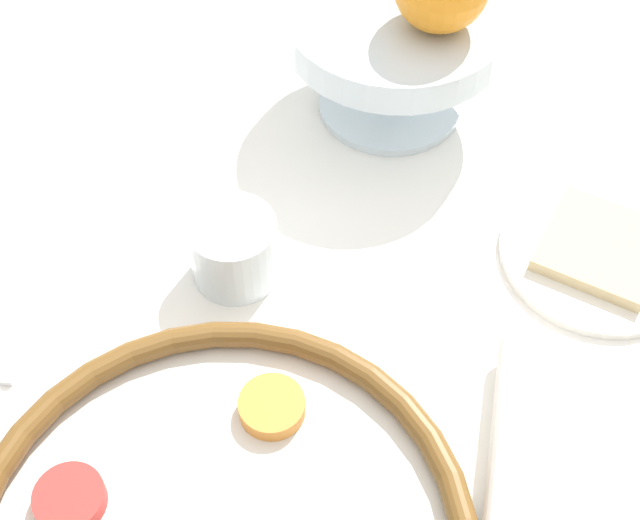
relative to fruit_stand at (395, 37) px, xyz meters
name	(u,v)px	position (x,y,z in m)	size (l,w,h in m)	color
fruit_stand	(395,37)	(0.00, 0.00, 0.00)	(0.20, 0.20, 0.11)	silver
bread_plate	(599,252)	(-0.13, -0.22, -0.08)	(0.17, 0.17, 0.02)	silver
napkin_roll	(521,443)	(-0.33, -0.18, -0.06)	(0.16, 0.06, 0.04)	white
cup_near	(234,249)	(-0.23, 0.07, -0.05)	(0.07, 0.07, 0.06)	silver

